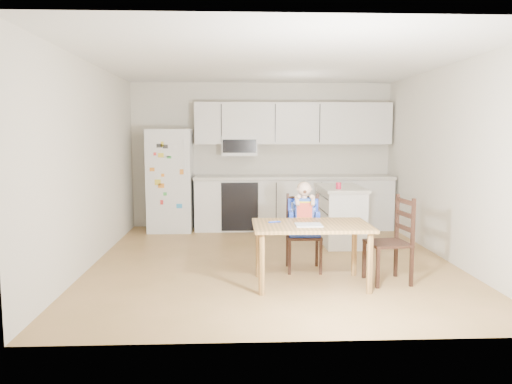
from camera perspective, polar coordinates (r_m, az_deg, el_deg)
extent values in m
cube|color=olive|center=(6.46, 1.86, -7.94)|extent=(4.50, 5.00, 0.01)
cube|color=beige|center=(8.76, 0.64, 4.21)|extent=(4.50, 0.02, 2.50)
cube|color=beige|center=(6.49, -18.34, 3.03)|extent=(0.02, 5.00, 2.50)
cube|color=beige|center=(6.82, 21.14, 3.08)|extent=(0.02, 5.00, 2.50)
cube|color=white|center=(6.31, 1.95, 14.64)|extent=(4.50, 5.00, 0.01)
cube|color=silver|center=(8.49, -9.74, 1.33)|extent=(0.72, 0.70, 1.70)
cube|color=silver|center=(8.58, 4.28, -1.36)|extent=(3.34, 0.60, 0.86)
cube|color=beige|center=(8.52, 4.31, 1.70)|extent=(3.37, 0.62, 0.05)
cube|color=black|center=(8.21, -1.85, -1.70)|extent=(0.60, 0.02, 0.80)
cube|color=silver|center=(8.63, 4.26, 7.81)|extent=(3.34, 0.34, 0.70)
cube|color=silver|center=(8.54, -1.91, 5.29)|extent=(0.60, 0.38, 0.33)
cube|color=silver|center=(7.54, 9.59, -2.75)|extent=(0.55, 1.10, 0.81)
cube|color=beige|center=(7.48, 9.65, 0.47)|extent=(0.60, 1.15, 0.05)
cylinder|color=red|center=(7.11, 9.42, 0.72)|extent=(0.07, 0.07, 0.09)
cube|color=brown|center=(5.37, 6.35, -3.83)|extent=(1.24, 0.80, 0.04)
cylinder|color=brown|center=(5.07, 0.66, -8.29)|extent=(0.06, 0.06, 0.63)
cylinder|color=brown|center=(5.71, 0.29, -6.59)|extent=(0.06, 0.06, 0.63)
cylinder|color=brown|center=(5.25, 12.88, -7.94)|extent=(0.06, 0.06, 0.63)
cylinder|color=brown|center=(5.86, 11.17, -6.35)|extent=(0.06, 0.06, 0.63)
cube|color=#AEAEB3|center=(5.28, 6.03, -3.76)|extent=(0.28, 0.24, 0.01)
cylinder|color=#1835B2|center=(5.41, 2.01, -3.44)|extent=(0.12, 0.06, 0.02)
cube|color=black|center=(5.97, 5.48, -5.06)|extent=(0.41, 0.41, 0.03)
cube|color=black|center=(5.83, 3.86, -7.49)|extent=(0.03, 0.03, 0.40)
cube|color=black|center=(6.18, 3.60, -6.67)|extent=(0.03, 0.03, 0.40)
cube|color=black|center=(5.87, 7.41, -7.44)|extent=(0.03, 0.03, 0.40)
cube|color=black|center=(6.21, 6.95, -6.63)|extent=(0.03, 0.03, 0.40)
cube|color=black|center=(6.10, 5.33, -2.40)|extent=(0.40, 0.05, 0.48)
cube|color=#1835B2|center=(5.96, 5.48, -4.47)|extent=(0.37, 0.34, 0.10)
cube|color=#1835B2|center=(6.05, 5.38, -2.29)|extent=(0.36, 0.07, 0.32)
cube|color=#6095EE|center=(5.93, 5.51, -3.99)|extent=(0.29, 0.25, 0.02)
cube|color=navy|center=(5.92, 5.50, -1.88)|extent=(0.21, 0.14, 0.25)
cube|color=red|center=(5.86, 5.57, -2.06)|extent=(0.18, 0.02, 0.19)
sphere|color=beige|center=(5.88, 5.54, 0.35)|extent=(0.17, 0.17, 0.16)
ellipsoid|color=olive|center=(5.88, 5.54, 0.51)|extent=(0.17, 0.16, 0.13)
cube|color=black|center=(5.66, 14.83, -5.69)|extent=(0.47, 0.47, 0.03)
cube|color=black|center=(5.80, 12.26, -7.59)|extent=(0.04, 0.04, 0.42)
cube|color=black|center=(5.95, 15.69, -7.33)|extent=(0.04, 0.04, 0.42)
cube|color=black|center=(5.46, 13.75, -8.52)|extent=(0.04, 0.04, 0.42)
cube|color=black|center=(5.62, 17.35, -8.21)|extent=(0.04, 0.04, 0.42)
cube|color=black|center=(5.69, 16.65, -2.96)|extent=(0.09, 0.42, 0.50)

